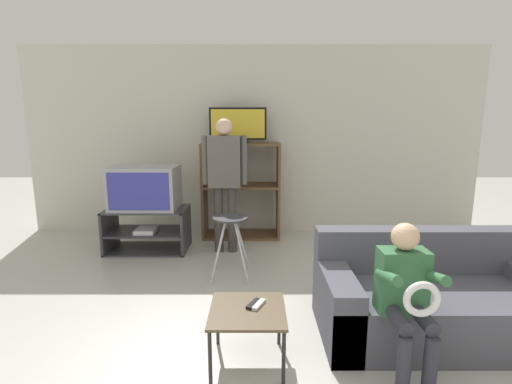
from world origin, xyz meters
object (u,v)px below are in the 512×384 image
object	(u,v)px
snack_table	(249,315)
person_standing_adult	(226,173)
tv_stand	(149,230)
television_flat	(239,126)
remote_control_black	(255,304)
media_shelf	(242,190)
folding_stool	(232,228)
person_seated_child	(408,291)
television_main	(147,188)
remote_control_white	(260,304)
couch	(434,301)

from	to	relation	value
snack_table	person_standing_adult	world-z (taller)	person_standing_adult
tv_stand	television_flat	world-z (taller)	television_flat
remote_control_black	media_shelf	bearing A→B (deg)	121.52
tv_stand	television_flat	bearing A→B (deg)	27.84
folding_stool	person_standing_adult	world-z (taller)	person_standing_adult
person_seated_child	person_standing_adult	bearing A→B (deg)	119.80
snack_table	person_standing_adult	size ratio (longest dim) A/B	0.30
television_main	snack_table	bearing A→B (deg)	-59.77
person_seated_child	tv_stand	bearing A→B (deg)	134.44
remote_control_black	remote_control_white	world-z (taller)	same
media_shelf	person_standing_adult	size ratio (longest dim) A/B	0.80
television_flat	remote_control_black	distance (m)	2.97
remote_control_black	remote_control_white	size ratio (longest dim) A/B	1.00
remote_control_white	television_main	bearing A→B (deg)	147.28
remote_control_white	person_standing_adult	world-z (taller)	person_standing_adult
media_shelf	snack_table	xyz separation A→B (m)	(0.15, -2.79, -0.31)
media_shelf	television_flat	xyz separation A→B (m)	(-0.04, 0.01, 0.86)
remote_control_black	person_standing_adult	size ratio (longest dim) A/B	0.09
television_flat	snack_table	xyz separation A→B (m)	(0.19, -2.79, -1.17)
television_main	person_standing_adult	xyz separation A→B (m)	(0.98, -0.06, 0.19)
remote_control_white	television_flat	bearing A→B (deg)	120.53
snack_table	remote_control_black	distance (m)	0.08
folding_stool	person_seated_child	size ratio (longest dim) A/B	0.65
television_flat	folding_stool	world-z (taller)	television_flat
folding_stool	couch	world-z (taller)	couch
folding_stool	television_main	bearing A→B (deg)	143.78
remote_control_black	television_main	bearing A→B (deg)	149.17
tv_stand	television_flat	xyz separation A→B (m)	(1.10, 0.58, 1.26)
media_shelf	couch	world-z (taller)	media_shelf
snack_table	couch	bearing A→B (deg)	15.21
remote_control_black	person_seated_child	size ratio (longest dim) A/B	0.15
tv_stand	remote_control_black	size ratio (longest dim) A/B	6.80
media_shelf	snack_table	bearing A→B (deg)	-86.91
tv_stand	snack_table	bearing A→B (deg)	-59.81
tv_stand	person_seated_child	xyz separation A→B (m)	(2.26, -2.31, 0.30)
media_shelf	television_flat	distance (m)	0.86
remote_control_black	person_seated_child	distance (m)	0.96
tv_stand	television_main	world-z (taller)	television_main
television_flat	television_main	bearing A→B (deg)	-152.71
media_shelf	tv_stand	bearing A→B (deg)	-153.15
tv_stand	folding_stool	size ratio (longest dim) A/B	1.55
folding_stool	snack_table	size ratio (longest dim) A/B	1.30
remote_control_white	person_seated_child	world-z (taller)	person_seated_child
snack_table	media_shelf	bearing A→B (deg)	93.09
television_main	person_seated_child	size ratio (longest dim) A/B	0.81
television_flat	remote_control_black	world-z (taller)	television_flat
snack_table	television_flat	bearing A→B (deg)	93.81
media_shelf	person_standing_adult	xyz separation A→B (m)	(-0.17, -0.62, 0.32)
remote_control_white	person_standing_adult	bearing A→B (deg)	125.62
folding_stool	television_flat	bearing A→B (deg)	89.12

